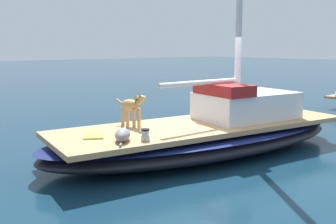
# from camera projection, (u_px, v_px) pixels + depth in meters

# --- Properties ---
(ground_plane) EXTENTS (120.00, 120.00, 0.00)m
(ground_plane) POSITION_uv_depth(u_px,v_px,m) (204.00, 153.00, 8.48)
(ground_plane) COLOR #143347
(sailboat_main) EXTENTS (3.37, 7.49, 0.66)m
(sailboat_main) POSITION_uv_depth(u_px,v_px,m) (204.00, 138.00, 8.42)
(sailboat_main) COLOR black
(sailboat_main) RESTS_ON ground
(cabin_house) EXTENTS (1.66, 2.37, 0.84)m
(cabin_house) POSITION_uv_depth(u_px,v_px,m) (244.00, 104.00, 8.87)
(cabin_house) COLOR silver
(cabin_house) RESTS_ON sailboat_main
(dog_grey) EXTENTS (0.81, 0.64, 0.22)m
(dog_grey) POSITION_uv_depth(u_px,v_px,m) (123.00, 134.00, 6.82)
(dog_grey) COLOR gray
(dog_grey) RESTS_ON sailboat_main
(dog_tan) EXTENTS (0.94, 0.28, 0.70)m
(dog_tan) POSITION_uv_depth(u_px,v_px,m) (132.00, 106.00, 7.99)
(dog_tan) COLOR tan
(dog_tan) RESTS_ON sailboat_main
(deck_winch) EXTENTS (0.16, 0.16, 0.21)m
(deck_winch) POSITION_uv_depth(u_px,v_px,m) (145.00, 135.00, 6.81)
(deck_winch) COLOR #B7B7BC
(deck_winch) RESTS_ON sailboat_main
(deck_towel) EXTENTS (0.66, 0.58, 0.03)m
(deck_towel) POSITION_uv_depth(u_px,v_px,m) (94.00, 135.00, 7.16)
(deck_towel) COLOR #D8D14C
(deck_towel) RESTS_ON sailboat_main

